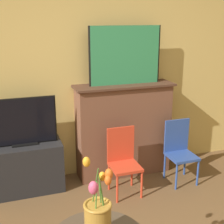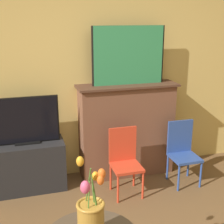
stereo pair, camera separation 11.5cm
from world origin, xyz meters
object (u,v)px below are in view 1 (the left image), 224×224
painting (125,55)px  chair_red (123,158)px  vase_tulips (98,217)px  tv_monitor (23,122)px  chair_blue (179,148)px

painting → chair_red: (-0.18, -0.43, -1.07)m
chair_red → vase_tulips: size_ratio=1.40×
tv_monitor → chair_red: 1.16m
painting → chair_blue: (0.55, -0.40, -1.07)m
tv_monitor → vase_tulips: bearing=-78.8°
painting → chair_blue: painting is taller
chair_red → vase_tulips: 1.53m
tv_monitor → chair_red: (1.02, -0.38, -0.41)m
painting → vase_tulips: (-0.86, -1.77, -0.77)m
chair_red → tv_monitor: bearing=159.6°
chair_blue → painting: bearing=144.2°
painting → tv_monitor: (-1.20, -0.05, -0.67)m
tv_monitor → chair_blue: size_ratio=0.97×
chair_blue → vase_tulips: (-1.41, -1.38, 0.30)m
painting → tv_monitor: bearing=-177.5°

